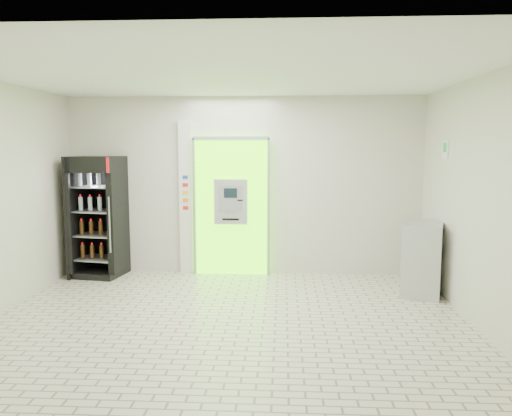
{
  "coord_description": "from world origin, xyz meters",
  "views": [
    {
      "loc": [
        0.67,
        -5.92,
        2.16
      ],
      "look_at": [
        0.28,
        1.2,
        1.28
      ],
      "focal_mm": 35.0,
      "sensor_mm": 36.0,
      "label": 1
    }
  ],
  "objects": [
    {
      "name": "pillar",
      "position": [
        -0.98,
        2.45,
        1.3
      ],
      "size": [
        0.22,
        0.11,
        2.6
      ],
      "color": "silver",
      "rests_on": "ground"
    },
    {
      "name": "room_shell",
      "position": [
        0.0,
        0.0,
        1.84
      ],
      "size": [
        6.0,
        6.0,
        6.0
      ],
      "color": "beige",
      "rests_on": "ground"
    },
    {
      "name": "ground",
      "position": [
        0.0,
        0.0,
        0.0
      ],
      "size": [
        6.0,
        6.0,
        0.0
      ],
      "primitive_type": "plane",
      "color": "beige",
      "rests_on": "ground"
    },
    {
      "name": "exit_sign",
      "position": [
        2.99,
        1.4,
        2.12
      ],
      "size": [
        0.02,
        0.22,
        0.26
      ],
      "color": "white",
      "rests_on": "room_shell"
    },
    {
      "name": "beverage_cooler",
      "position": [
        -2.41,
        2.16,
        0.96
      ],
      "size": [
        0.85,
        0.8,
        2.0
      ],
      "rotation": [
        0.0,
        0.0,
        -0.16
      ],
      "color": "black",
      "rests_on": "ground"
    },
    {
      "name": "atm_assembly",
      "position": [
        -0.2,
        2.41,
        1.17
      ],
      "size": [
        1.3,
        0.24,
        2.33
      ],
      "color": "#53EC03",
      "rests_on": "ground"
    },
    {
      "name": "steel_cabinet",
      "position": [
        2.72,
        1.38,
        0.53
      ],
      "size": [
        0.78,
        0.93,
        1.07
      ],
      "rotation": [
        0.0,
        0.0,
        -0.33
      ],
      "color": "#ACAEB4",
      "rests_on": "ground"
    }
  ]
}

